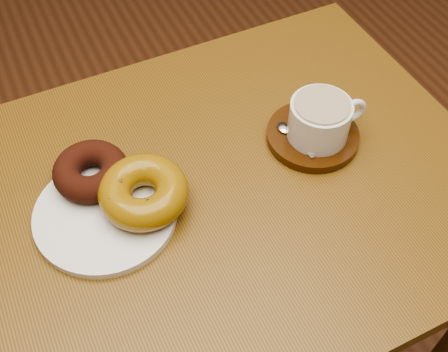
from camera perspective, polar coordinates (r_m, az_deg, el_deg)
name	(u,v)px	position (r m, az deg, el deg)	size (l,w,h in m)	color
ground	(210,293)	(1.64, -1.41, -11.82)	(6.00, 6.00, 0.00)	brown
cafe_table	(213,235)	(0.94, -1.11, -6.00)	(0.86, 0.65, 0.80)	brown
donut_plate	(106,214)	(0.82, -11.93, -3.75)	(0.21, 0.21, 0.01)	silver
donut_cinnamon	(91,171)	(0.84, -13.39, 0.50)	(0.11, 0.11, 0.04)	#37140B
donut_caramel	(143,192)	(0.80, -8.19, -1.60)	(0.16, 0.16, 0.05)	#926910
saucer	(313,136)	(0.91, 8.99, 4.07)	(0.15, 0.15, 0.02)	#361B07
coffee_cup	(321,119)	(0.88, 9.79, 5.71)	(0.13, 0.10, 0.07)	silver
teaspoon	(287,131)	(0.90, 6.38, 4.59)	(0.02, 0.09, 0.01)	silver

